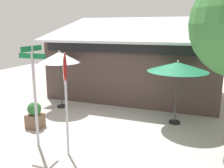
% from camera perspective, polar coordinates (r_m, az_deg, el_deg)
% --- Properties ---
extents(ground_plane, '(28.00, 28.00, 0.10)m').
position_cam_1_polar(ground_plane, '(9.01, -2.13, -11.95)').
color(ground_plane, '#ADA8A0').
extents(cafe_building, '(9.12, 5.46, 4.39)m').
position_cam_1_polar(cafe_building, '(13.87, 5.68, 4.30)').
color(cafe_building, '#473833').
rests_on(cafe_building, ground).
extents(street_sign_post, '(0.95, 1.01, 3.23)m').
position_cam_1_polar(street_sign_post, '(7.95, -17.47, -0.42)').
color(street_sign_post, '#A8AAB2').
rests_on(street_sign_post, ground).
extents(stop_sign, '(0.36, 0.76, 3.07)m').
position_cam_1_polar(stop_sign, '(7.09, -10.67, -0.10)').
color(stop_sign, '#A8AAB2').
rests_on(stop_sign, ground).
extents(patio_umbrella_ivory_left, '(1.92, 1.92, 2.72)m').
position_cam_1_polar(patio_umbrella_ivory_left, '(11.69, -12.01, 5.95)').
color(patio_umbrella_ivory_left, black).
rests_on(patio_umbrella_ivory_left, ground).
extents(patio_umbrella_forest_green_center, '(2.31, 2.31, 2.53)m').
position_cam_1_polar(patio_umbrella_forest_green_center, '(9.74, 14.92, 3.76)').
color(patio_umbrella_forest_green_center, black).
rests_on(patio_umbrella_forest_green_center, ground).
extents(sidewalk_planter, '(0.55, 0.55, 1.01)m').
position_cam_1_polar(sidewalk_planter, '(9.87, -17.38, -6.94)').
color(sidewalk_planter, brown).
rests_on(sidewalk_planter, ground).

